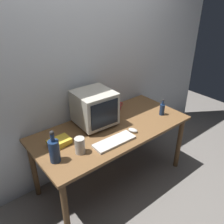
# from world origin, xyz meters

# --- Properties ---
(ground_plane) EXTENTS (6.00, 6.00, 0.00)m
(ground_plane) POSITION_xyz_m (0.00, 0.00, 0.00)
(ground_plane) COLOR slate
(back_wall) EXTENTS (4.00, 0.08, 2.50)m
(back_wall) POSITION_xyz_m (0.00, 0.45, 1.25)
(back_wall) COLOR silver
(back_wall) RESTS_ON ground
(desk) EXTENTS (1.67, 0.79, 0.72)m
(desk) POSITION_xyz_m (0.00, 0.00, 0.64)
(desk) COLOR brown
(desk) RESTS_ON ground
(crt_monitor) EXTENTS (0.40, 0.41, 0.37)m
(crt_monitor) POSITION_xyz_m (-0.10, 0.17, 0.91)
(crt_monitor) COLOR #B2AD9E
(crt_monitor) RESTS_ON desk
(keyboard) EXTENTS (0.42, 0.16, 0.02)m
(keyboard) POSITION_xyz_m (-0.15, -0.23, 0.73)
(keyboard) COLOR beige
(keyboard) RESTS_ON desk
(computer_mouse) EXTENTS (0.09, 0.11, 0.04)m
(computer_mouse) POSITION_xyz_m (0.11, -0.20, 0.74)
(computer_mouse) COLOR beige
(computer_mouse) RESTS_ON desk
(bottle_tall) EXTENTS (0.09, 0.09, 0.30)m
(bottle_tall) POSITION_xyz_m (-0.71, -0.12, 0.83)
(bottle_tall) COLOR navy
(bottle_tall) RESTS_ON desk
(bottle_short) EXTENTS (0.06, 0.06, 0.19)m
(bottle_short) POSITION_xyz_m (0.61, -0.15, 0.79)
(bottle_short) COLOR navy
(bottle_short) RESTS_ON desk
(book_stack) EXTENTS (0.21, 0.16, 0.06)m
(book_stack) POSITION_xyz_m (-0.57, 0.07, 0.75)
(book_stack) COLOR gold
(book_stack) RESTS_ON desk
(mug) EXTENTS (0.12, 0.08, 0.09)m
(mug) POSITION_xyz_m (0.31, 0.27, 0.76)
(mug) COLOR #CC383D
(mug) RESTS_ON desk
(metal_canister) EXTENTS (0.09, 0.09, 0.15)m
(metal_canister) POSITION_xyz_m (-0.48, -0.15, 0.79)
(metal_canister) COLOR #B7B2A8
(metal_canister) RESTS_ON desk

